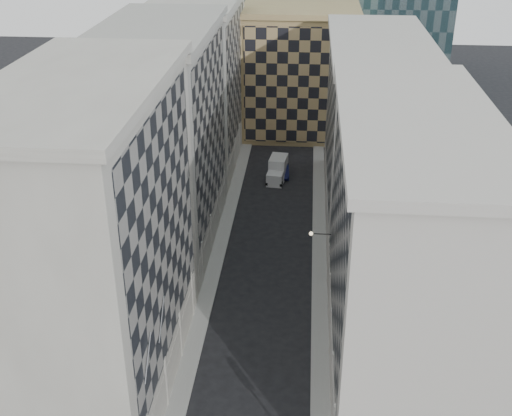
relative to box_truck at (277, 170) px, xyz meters
The scene contains 12 objects.
sidewalk_west 20.03m from the box_truck, 104.81° to the right, with size 1.50×100.00×0.15m, color gray.
sidewalk_east 20.10m from the box_truck, 74.42° to the right, with size 1.50×100.00×0.15m, color gray.
bldg_left_a 41.19m from the box_truck, 105.65° to the right, with size 10.80×22.80×23.70m.
bldg_left_b 22.00m from the box_truck, 123.33° to the right, with size 10.80×22.80×22.70m.
bldg_left_c 15.48m from the box_truck, 152.18° to the left, with size 10.80×22.80×21.70m.
bldg_right_a 37.19m from the box_truck, 72.21° to the right, with size 10.80×26.80×20.70m.
bldg_right_b 15.81m from the box_truck, 33.61° to the right, with size 10.80×28.80×19.70m.
tan_block 20.41m from the box_truck, 83.42° to the left, with size 16.80×14.80×18.80m.
flagpoles_left 44.23m from the box_truck, 97.57° to the right, with size 0.10×6.33×2.33m.
bracket_lamp 26.21m from the box_truck, 79.89° to the right, with size 1.98×0.36×0.36m.
box_truck is the anchor object (origin of this frame).
dark_car 1.44m from the box_truck, 60.72° to the left, with size 1.53×4.38×1.44m, color #10133B.
Camera 1 is at (3.47, -26.72, 34.52)m, focal length 45.00 mm.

